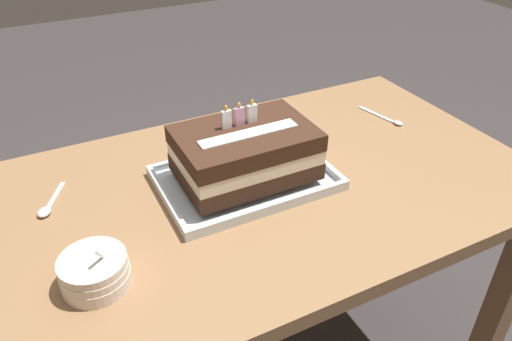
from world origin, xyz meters
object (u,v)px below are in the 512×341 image
foil_tray (246,179)px  serving_spoon_near_tray (389,119)px  serving_spoon_by_bowls (47,209)px  bowl_stack (95,272)px  birthday_cake (245,152)px

foil_tray → serving_spoon_near_tray: (0.48, 0.09, -0.00)m
foil_tray → serving_spoon_near_tray: size_ratio=2.57×
serving_spoon_near_tray → serving_spoon_by_bowls: serving_spoon_by_bowls is taller
serving_spoon_near_tray → serving_spoon_by_bowls: 0.89m
serving_spoon_near_tray → serving_spoon_by_bowls: bearing=179.5°
bowl_stack → foil_tray: bearing=23.7°
serving_spoon_by_bowls → foil_tray: bearing=-12.7°
foil_tray → bowl_stack: (-0.36, -0.16, 0.02)m
foil_tray → bowl_stack: 0.39m
foil_tray → birthday_cake: (0.00, 0.00, 0.07)m
foil_tray → serving_spoon_by_bowls: (-0.41, 0.09, -0.00)m
bowl_stack → serving_spoon_by_bowls: 0.26m
foil_tray → serving_spoon_by_bowls: bearing=167.3°
bowl_stack → serving_spoon_near_tray: 0.87m
serving_spoon_near_tray → bowl_stack: bearing=-163.8°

